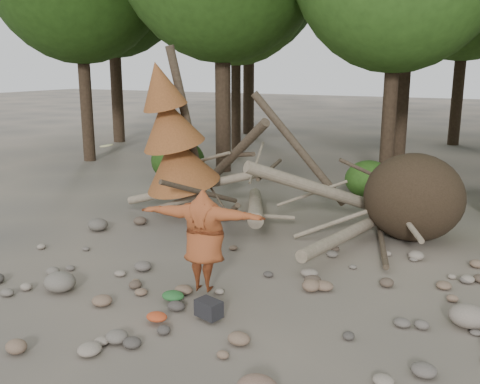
% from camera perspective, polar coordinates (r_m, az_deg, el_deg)
% --- Properties ---
extents(ground, '(120.00, 120.00, 0.00)m').
position_cam_1_polar(ground, '(9.65, -2.31, -10.19)').
color(ground, '#514C44').
rests_on(ground, ground).
extents(deadfall_pile, '(8.55, 5.24, 3.30)m').
position_cam_1_polar(deadfall_pile, '(12.53, 15.35, -0.50)').
color(deadfall_pile, '#332619').
rests_on(deadfall_pile, ground).
extents(dead_conifer, '(2.06, 2.16, 4.35)m').
position_cam_1_polar(dead_conifer, '(13.46, -7.15, 5.85)').
color(dead_conifer, '#4C3F30').
rests_on(dead_conifer, ground).
extents(bush_left, '(1.80, 1.80, 1.44)m').
position_cam_1_polar(bush_left, '(18.13, -6.64, 3.36)').
color(bush_left, '#234612').
rests_on(bush_left, ground).
extents(bush_mid, '(1.40, 1.40, 1.12)m').
position_cam_1_polar(bush_mid, '(16.26, 13.57, 1.33)').
color(bush_mid, '#2E591A').
rests_on(bush_mid, ground).
extents(frisbee_thrower, '(3.45, 0.95, 2.36)m').
position_cam_1_polar(frisbee_thrower, '(9.10, -3.88, -5.16)').
color(frisbee_thrower, brown).
rests_on(frisbee_thrower, ground).
extents(backpack, '(0.46, 0.37, 0.27)m').
position_cam_1_polar(backpack, '(8.49, -3.35, -12.67)').
color(backpack, black).
rests_on(backpack, ground).
extents(cloth_green, '(0.39, 0.32, 0.14)m').
position_cam_1_polar(cloth_green, '(9.13, -7.15, -11.21)').
color(cloth_green, '#255D2A').
rests_on(cloth_green, ground).
extents(cloth_orange, '(0.34, 0.28, 0.12)m').
position_cam_1_polar(cloth_orange, '(8.50, -8.86, -13.32)').
color(cloth_orange, '#B0401E').
rests_on(cloth_orange, ground).
extents(boulder_front_left, '(0.57, 0.51, 0.34)m').
position_cam_1_polar(boulder_front_left, '(9.96, -18.67, -9.08)').
color(boulder_front_left, '#6D665B').
rests_on(boulder_front_left, ground).
extents(boulder_mid_right, '(0.58, 0.52, 0.35)m').
position_cam_1_polar(boulder_mid_right, '(8.96, 23.18, -12.07)').
color(boulder_mid_right, gray).
rests_on(boulder_mid_right, ground).
extents(boulder_mid_left, '(0.50, 0.45, 0.30)m').
position_cam_1_polar(boulder_mid_left, '(13.20, -14.94, -3.38)').
color(boulder_mid_left, '#5B554D').
rests_on(boulder_mid_left, ground).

